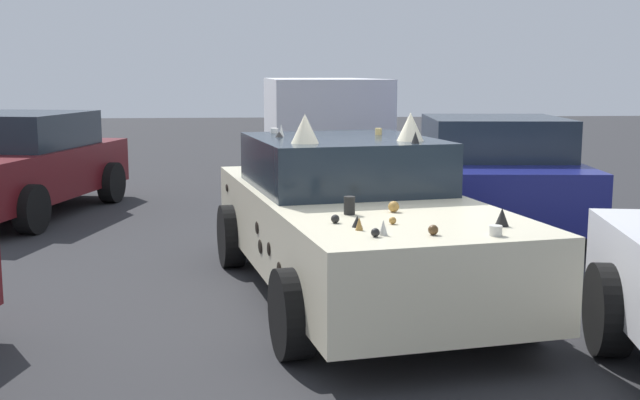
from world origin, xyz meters
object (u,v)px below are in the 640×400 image
Objects in this scene: art_car_decorated at (351,218)px; parked_sedan_far_left at (489,173)px; parked_van_far_right at (320,120)px; parked_sedan_near_right at (16,164)px.

art_car_decorated is 1.09× the size of parked_sedan_far_left.
parked_sedan_far_left is at bearing 133.82° from art_car_decorated.
parked_sedan_near_right is (-4.18, 4.74, -0.35)m from parked_van_far_right.
parked_van_far_right is 6.33m from parked_sedan_near_right.
parked_sedan_near_right is (1.53, 6.50, 0.00)m from parked_sedan_far_left.
parked_sedan_far_left is 6.68m from parked_sedan_near_right.
parked_van_far_right is 1.21× the size of parked_sedan_near_right.
parked_van_far_right is (8.76, -0.44, 0.38)m from art_car_decorated.
art_car_decorated is 1.10× the size of parked_sedan_near_right.
parked_sedan_far_left is at bearing 15.52° from parked_van_far_right.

